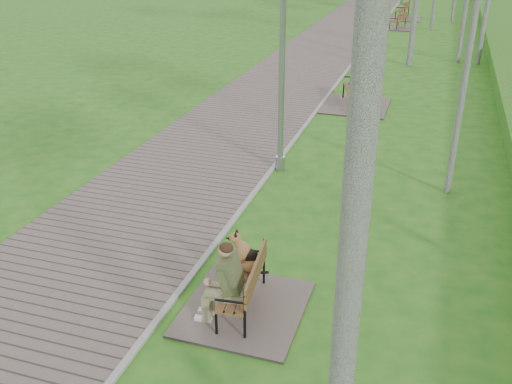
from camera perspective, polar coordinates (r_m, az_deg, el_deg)
ground at (r=12.69m, az=1.56°, el=2.12°), size 120.00×120.00×0.00m
walkway at (r=33.45m, az=9.49°, el=16.46°), size 3.50×67.00×0.04m
kerb at (r=33.24m, az=12.58°, el=16.17°), size 0.10×67.00×0.05m
bench_main at (r=8.08m, az=-1.89°, el=-9.43°), size 1.66×1.84×1.45m
bench_second at (r=17.53m, az=9.75°, el=9.17°), size 1.97×2.18×1.21m
bench_third at (r=31.76m, az=13.97°, el=15.91°), size 1.61×1.79×0.99m
bench_far at (r=35.10m, az=14.39°, el=16.80°), size 2.02×2.25×1.24m
lamp_post_near at (r=12.01m, az=2.63°, el=13.41°), size 0.21×0.21×5.41m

